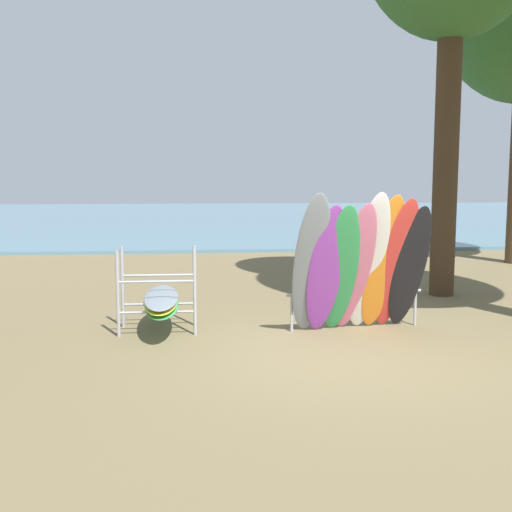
# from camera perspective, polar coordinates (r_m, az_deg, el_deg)

# --- Properties ---
(ground_plane) EXTENTS (80.00, 80.00, 0.00)m
(ground_plane) POSITION_cam_1_polar(r_m,az_deg,el_deg) (8.52, 8.71, -8.54)
(ground_plane) COLOR brown
(lake_water) EXTENTS (80.00, 36.00, 0.10)m
(lake_water) POSITION_cam_1_polar(r_m,az_deg,el_deg) (37.32, -2.43, 3.61)
(lake_water) COLOR slate
(lake_water) RESTS_ON ground
(leaning_board_pile) EXTENTS (2.16, 1.22, 2.10)m
(leaning_board_pile) POSITION_cam_1_polar(r_m,az_deg,el_deg) (9.29, 9.51, -0.99)
(leaning_board_pile) COLOR gray
(leaning_board_pile) RESTS_ON ground
(board_storage_rack) EXTENTS (1.15, 2.12, 1.25)m
(board_storage_rack) POSITION_cam_1_polar(r_m,az_deg,el_deg) (9.53, -8.61, -3.96)
(board_storage_rack) COLOR #9EA0A5
(board_storage_rack) RESTS_ON ground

